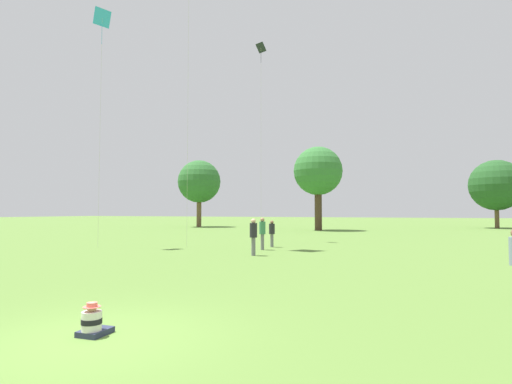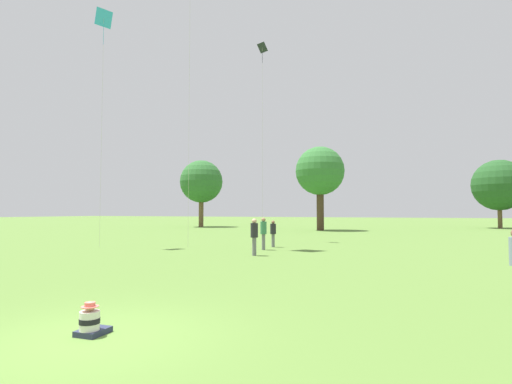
% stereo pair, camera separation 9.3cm
% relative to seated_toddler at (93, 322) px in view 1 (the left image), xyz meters
% --- Properties ---
extents(ground_plane, '(300.00, 300.00, 0.00)m').
position_rel_seated_toddler_xyz_m(ground_plane, '(0.19, -0.14, -0.24)').
color(ground_plane, '#567A33').
extents(seated_toddler, '(0.47, 0.57, 0.60)m').
position_rel_seated_toddler_xyz_m(seated_toddler, '(0.00, 0.00, 0.00)').
color(seated_toddler, '#282D47').
rests_on(seated_toddler, ground).
extents(person_standing_1, '(0.41, 0.41, 1.85)m').
position_rel_seated_toddler_xyz_m(person_standing_1, '(-2.42, 12.97, 0.87)').
color(person_standing_1, slate).
rests_on(person_standing_1, ground).
extents(person_standing_2, '(0.37, 0.37, 1.85)m').
position_rel_seated_toddler_xyz_m(person_standing_2, '(-3.11, 15.91, 0.88)').
color(person_standing_2, slate).
rests_on(person_standing_2, ground).
extents(person_standing_3, '(0.48, 0.48, 1.65)m').
position_rel_seated_toddler_xyz_m(person_standing_3, '(-3.23, 17.82, 0.74)').
color(person_standing_3, slate).
rests_on(person_standing_3, ground).
extents(kite_2, '(0.71, 1.11, 15.08)m').
position_rel_seated_toddler_xyz_m(kite_2, '(-13.20, 13.64, 13.80)').
color(kite_2, '#339EDB').
rests_on(kite_2, ground).
extents(kite_5, '(0.86, 0.71, 15.10)m').
position_rel_seated_toddler_xyz_m(kite_5, '(-5.79, 22.37, 13.55)').
color(kite_5, '#1E2328').
rests_on(kite_5, ground).
extents(distant_tree_0, '(6.17, 6.17, 9.67)m').
position_rel_seated_toddler_xyz_m(distant_tree_0, '(-24.48, 44.67, 6.31)').
color(distant_tree_0, brown).
rests_on(distant_tree_0, ground).
extents(distant_tree_1, '(5.76, 5.76, 9.91)m').
position_rel_seated_toddler_xyz_m(distant_tree_1, '(-5.93, 40.79, 6.71)').
color(distant_tree_1, '#473323').
rests_on(distant_tree_1, ground).
extents(distant_tree_2, '(6.72, 6.72, 9.07)m').
position_rel_seated_toddler_xyz_m(distant_tree_2, '(14.51, 55.49, 5.46)').
color(distant_tree_2, brown).
rests_on(distant_tree_2, ground).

